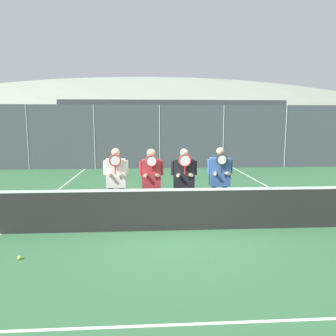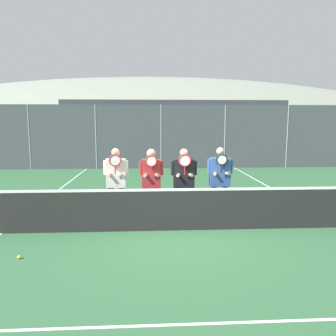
{
  "view_description": "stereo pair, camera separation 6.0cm",
  "coord_description": "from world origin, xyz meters",
  "px_view_note": "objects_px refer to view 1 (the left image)",
  "views": [
    {
      "loc": [
        -0.66,
        -7.18,
        2.48
      ],
      "look_at": [
        -0.15,
        0.82,
        1.33
      ],
      "focal_mm": 35.0,
      "sensor_mm": 36.0,
      "label": 1
    },
    {
      "loc": [
        -0.6,
        -7.19,
        2.48
      ],
      "look_at": [
        -0.15,
        0.82,
        1.33
      ],
      "focal_mm": 35.0,
      "sensor_mm": 36.0,
      "label": 2
    }
  ],
  "objects_px": {
    "car_far_left": "(69,149)",
    "tennis_ball_on_court": "(20,258)",
    "player_center_left": "(151,179)",
    "car_center": "(231,147)",
    "player_rightmost": "(220,178)",
    "car_left_of_center": "(149,147)",
    "player_center_right": "(184,179)",
    "player_leftmost": "(116,179)"
  },
  "relations": [
    {
      "from": "car_left_of_center",
      "to": "tennis_ball_on_court",
      "type": "xyz_separation_m",
      "value": [
        -2.41,
        -13.6,
        -0.92
      ]
    },
    {
      "from": "player_leftmost",
      "to": "car_far_left",
      "type": "bearing_deg",
      "value": 108.35
    },
    {
      "from": "player_leftmost",
      "to": "player_center_right",
      "type": "distance_m",
      "value": 1.65
    },
    {
      "from": "player_center_left",
      "to": "player_rightmost",
      "type": "bearing_deg",
      "value": 2.46
    },
    {
      "from": "car_far_left",
      "to": "car_left_of_center",
      "type": "distance_m",
      "value": 4.62
    },
    {
      "from": "player_center_left",
      "to": "car_far_left",
      "type": "height_order",
      "value": "player_center_left"
    },
    {
      "from": "car_far_left",
      "to": "car_center",
      "type": "distance_m",
      "value": 9.62
    },
    {
      "from": "player_leftmost",
      "to": "tennis_ball_on_court",
      "type": "xyz_separation_m",
      "value": [
        -1.56,
        -2.09,
        -1.05
      ]
    },
    {
      "from": "player_center_right",
      "to": "tennis_ball_on_court",
      "type": "bearing_deg",
      "value": -148.21
    },
    {
      "from": "player_center_right",
      "to": "player_rightmost",
      "type": "distance_m",
      "value": 0.91
    },
    {
      "from": "player_center_left",
      "to": "car_far_left",
      "type": "xyz_separation_m",
      "value": [
        -4.63,
        11.45,
        -0.19
      ]
    },
    {
      "from": "player_center_right",
      "to": "car_center",
      "type": "bearing_deg",
      "value": 70.5
    },
    {
      "from": "car_far_left",
      "to": "car_center",
      "type": "relative_size",
      "value": 0.84
    },
    {
      "from": "player_center_right",
      "to": "car_far_left",
      "type": "height_order",
      "value": "player_center_right"
    },
    {
      "from": "player_rightmost",
      "to": "car_left_of_center",
      "type": "relative_size",
      "value": 0.44
    },
    {
      "from": "player_rightmost",
      "to": "car_far_left",
      "type": "bearing_deg",
      "value": 119.05
    },
    {
      "from": "player_center_left",
      "to": "car_center",
      "type": "bearing_deg",
      "value": 67.12
    },
    {
      "from": "car_left_of_center",
      "to": "car_far_left",
      "type": "bearing_deg",
      "value": -178.47
    },
    {
      "from": "player_center_right",
      "to": "car_center",
      "type": "height_order",
      "value": "car_center"
    },
    {
      "from": "player_center_right",
      "to": "player_rightmost",
      "type": "relative_size",
      "value": 0.99
    },
    {
      "from": "player_center_left",
      "to": "player_center_right",
      "type": "relative_size",
      "value": 1.0
    },
    {
      "from": "player_center_right",
      "to": "tennis_ball_on_court",
      "type": "height_order",
      "value": "player_center_right"
    },
    {
      "from": "player_center_left",
      "to": "car_far_left",
      "type": "bearing_deg",
      "value": 112.01
    },
    {
      "from": "player_center_right",
      "to": "tennis_ball_on_court",
      "type": "distance_m",
      "value": 3.91
    },
    {
      "from": "tennis_ball_on_court",
      "to": "car_far_left",
      "type": "bearing_deg",
      "value": 99.32
    },
    {
      "from": "player_rightmost",
      "to": "tennis_ball_on_court",
      "type": "relative_size",
      "value": 27.13
    },
    {
      "from": "car_far_left",
      "to": "car_center",
      "type": "height_order",
      "value": "car_center"
    },
    {
      "from": "tennis_ball_on_court",
      "to": "car_center",
      "type": "bearing_deg",
      "value": 61.86
    },
    {
      "from": "car_far_left",
      "to": "car_center",
      "type": "xyz_separation_m",
      "value": [
        9.61,
        0.36,
        0.05
      ]
    },
    {
      "from": "car_far_left",
      "to": "car_left_of_center",
      "type": "relative_size",
      "value": 0.95
    },
    {
      "from": "player_rightmost",
      "to": "car_left_of_center",
      "type": "distance_m",
      "value": 11.63
    },
    {
      "from": "player_center_right",
      "to": "car_far_left",
      "type": "relative_size",
      "value": 0.45
    },
    {
      "from": "car_center",
      "to": "player_leftmost",
      "type": "bearing_deg",
      "value": -116.44
    },
    {
      "from": "player_leftmost",
      "to": "player_rightmost",
      "type": "xyz_separation_m",
      "value": [
        2.55,
        0.0,
        0.0
      ]
    },
    {
      "from": "player_center_left",
      "to": "car_left_of_center",
      "type": "xyz_separation_m",
      "value": [
        -0.01,
        11.57,
        -0.13
      ]
    },
    {
      "from": "car_far_left",
      "to": "tennis_ball_on_court",
      "type": "bearing_deg",
      "value": -80.68
    },
    {
      "from": "car_left_of_center",
      "to": "tennis_ball_on_court",
      "type": "height_order",
      "value": "car_left_of_center"
    },
    {
      "from": "player_leftmost",
      "to": "player_rightmost",
      "type": "relative_size",
      "value": 1.0
    },
    {
      "from": "player_rightmost",
      "to": "car_left_of_center",
      "type": "bearing_deg",
      "value": 98.42
    },
    {
      "from": "player_rightmost",
      "to": "tennis_ball_on_court",
      "type": "distance_m",
      "value": 4.73
    },
    {
      "from": "tennis_ball_on_court",
      "to": "player_leftmost",
      "type": "bearing_deg",
      "value": 53.28
    },
    {
      "from": "player_leftmost",
      "to": "car_left_of_center",
      "type": "height_order",
      "value": "car_left_of_center"
    }
  ]
}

